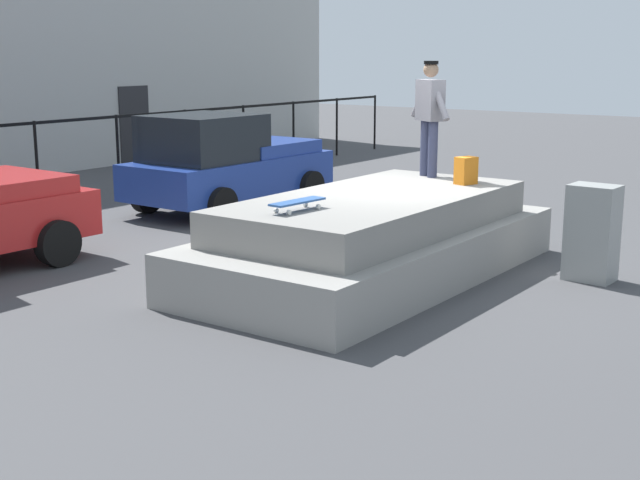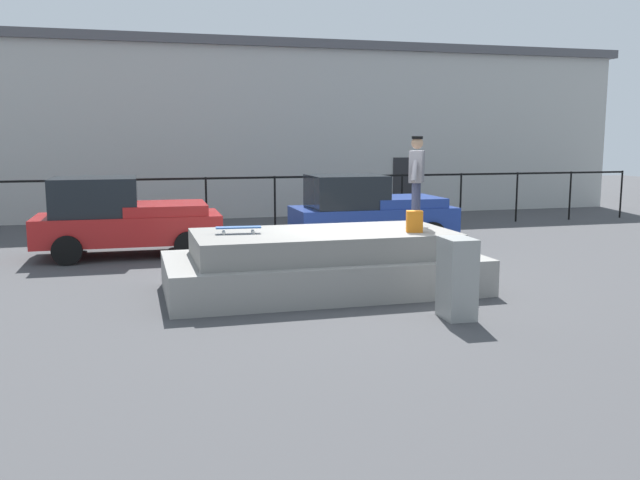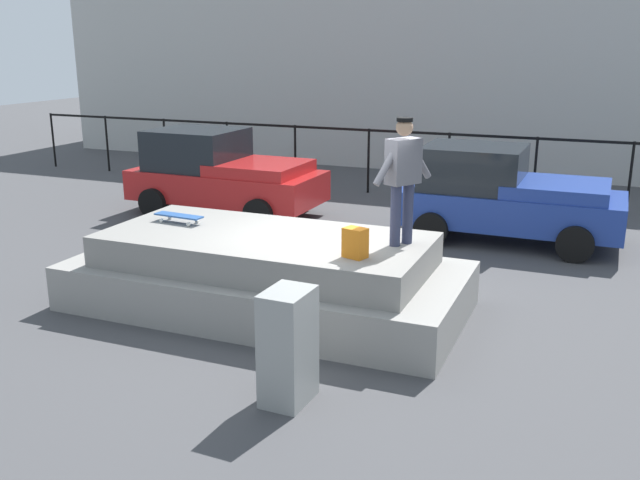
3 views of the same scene
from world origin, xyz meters
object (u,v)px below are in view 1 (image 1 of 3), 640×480
utility_box (592,233)px  skateboard (297,202)px  skateboarder (430,110)px  car_blue_pickup_mid (225,162)px  backpack (466,171)px

utility_box → skateboard: bearing=142.1°
skateboarder → car_blue_pickup_mid: bearing=81.8°
skateboard → utility_box: bearing=-40.2°
skateboard → backpack: backpack is taller
skateboard → utility_box: (2.94, -2.48, -0.56)m
skateboarder → skateboard: bearing=-177.6°
skateboarder → car_blue_pickup_mid: (0.66, 4.60, -1.16)m
backpack → car_blue_pickup_mid: (1.03, 5.39, -0.38)m
backpack → skateboarder: bearing=82.4°
backpack → utility_box: backpack is taller
car_blue_pickup_mid → utility_box: 7.31m
utility_box → skateboarder: bearing=82.7°
skateboarder → skateboard: (-3.38, -0.14, -0.87)m
skateboard → car_blue_pickup_mid: (4.04, 4.74, -0.29)m
backpack → utility_box: size_ratio=0.31×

